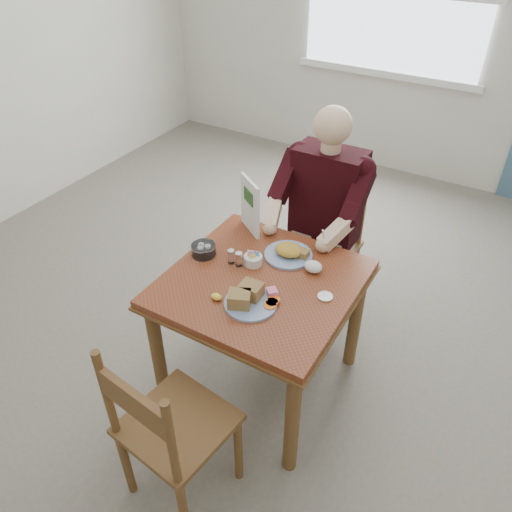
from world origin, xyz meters
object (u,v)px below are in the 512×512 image
Objects in this scene: table at (261,297)px; far_plate at (289,252)px; chair_far at (324,244)px; chair_near at (170,430)px; near_plate at (249,298)px; diner at (322,205)px.

far_plate reaches higher than table.
chair_far is at bearing 90.00° from table.
chair_near is at bearing -89.96° from table.
far_plate is at bearing -86.94° from chair_far.
table is at bearing -90.00° from chair_far.
near_plate is (0.04, -0.97, 0.30)m from chair_far.
diner is (0.00, 0.71, 0.17)m from table.
diner is 5.44× the size of far_plate.
table is at bearing 90.04° from chair_near.
table is at bearing -90.00° from diner.
near_plate is (0.04, 0.59, 0.30)m from chair_near.
diner is (0.00, -0.09, 0.33)m from chair_far.
near_plate is at bearing 86.48° from chair_near.
chair_near is (0.00, -0.77, -0.16)m from table.
chair_far is at bearing 93.06° from far_plate.
chair_far is 0.63m from far_plate.
chair_near is at bearing -91.65° from far_plate.
chair_far reaches higher than far_plate.
near_plate is (0.04, -0.18, 0.14)m from table.
far_plate is (0.03, 1.01, 0.30)m from chair_near.
far_plate is at bearing 88.35° from chair_near.
table is at bearing 101.69° from near_plate.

